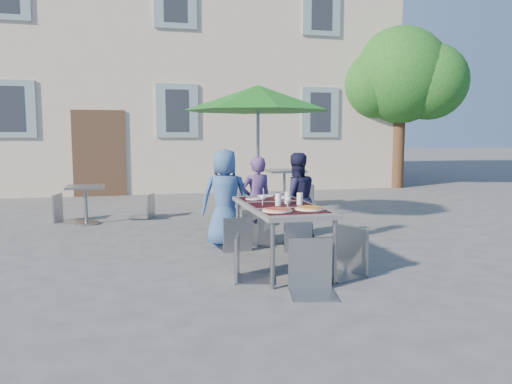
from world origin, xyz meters
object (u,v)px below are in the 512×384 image
object	(u,v)px
bg_chair_r_0	(146,192)
cafe_table_1	(284,181)
chair_2	(296,212)
patio_umbrella	(258,99)
dining_table	(280,209)
chair_4	(347,222)
chair_1	(258,205)
cafe_table_0	(86,199)
pizza_near_right	(310,208)
chair_0	(235,213)
bg_chair_l_0	(63,191)
child_1	(256,201)
bg_chair_l_1	(244,182)
chair_5	(312,234)
pizza_near_left	(277,210)
child_0	(225,198)
child_2	(296,199)
chair_3	(246,230)
bg_chair_r_1	(305,181)

from	to	relation	value
bg_chair_r_0	cafe_table_1	world-z (taller)	bg_chair_r_0
chair_2	patio_umbrella	distance (m)	2.58
dining_table	chair_4	distance (m)	0.83
chair_1	chair_4	xyz separation A→B (m)	(0.60, -1.70, 0.02)
cafe_table_0	pizza_near_right	bearing A→B (deg)	-55.89
chair_0	bg_chair_l_0	world-z (taller)	bg_chair_l_0
child_1	patio_umbrella	xyz separation A→B (m)	(0.41, 1.53, 1.54)
cafe_table_1	bg_chair_l_1	world-z (taller)	bg_chair_l_1
chair_2	chair_5	bearing A→B (deg)	-103.64
cafe_table_0	chair_5	bearing A→B (deg)	-61.00
pizza_near_left	bg_chair_l_1	size ratio (longest dim) A/B	0.34
child_0	chair_4	distance (m)	2.05
chair_2	chair_5	world-z (taller)	chair_5
chair_1	cafe_table_0	distance (m)	3.49
chair_5	cafe_table_0	bearing A→B (deg)	119.00
chair_2	bg_chair_r_0	distance (m)	3.76
chair_1	bg_chair_r_0	bearing A→B (deg)	117.93
chair_1	chair_2	xyz separation A→B (m)	(0.43, -0.42, -0.06)
pizza_near_right	chair_4	world-z (taller)	chair_4
pizza_near_right	chair_0	size ratio (longest dim) A/B	0.37
chair_5	chair_4	bearing A→B (deg)	39.90
chair_1	bg_chair_l_0	bearing A→B (deg)	137.38
dining_table	child_1	distance (m)	1.19
cafe_table_1	chair_4	bearing A→B (deg)	-99.35
child_0	child_2	bearing A→B (deg)	-176.31
pizza_near_left	chair_0	distance (m)	1.46
cafe_table_0	child_2	bearing A→B (deg)	-38.55
child_1	patio_umbrella	bearing A→B (deg)	-116.42
chair_5	chair_0	bearing A→B (deg)	100.94
child_1	chair_1	xyz separation A→B (m)	(0.02, -0.04, -0.05)
dining_table	bg_chair_r_0	bearing A→B (deg)	110.38
chair_3	chair_4	distance (m)	1.15
child_2	bg_chair_l_0	size ratio (longest dim) A/B	1.37
child_1	chair_3	size ratio (longest dim) A/B	1.35
bg_chair_r_1	chair_1	bearing A→B (deg)	-119.07
bg_chair_r_1	cafe_table_0	bearing A→B (deg)	-165.57
child_1	chair_1	distance (m)	0.06
bg_chair_l_0	bg_chair_r_1	bearing A→B (deg)	9.40
child_2	bg_chair_l_1	size ratio (longest dim) A/B	1.35
patio_umbrella	pizza_near_right	bearing A→B (deg)	-93.81
cafe_table_1	chair_5	bearing A→B (deg)	-104.45
child_2	chair_1	bearing A→B (deg)	-8.37
pizza_near_right	chair_3	size ratio (longest dim) A/B	0.36
child_2	chair_2	distance (m)	0.39
dining_table	chair_5	size ratio (longest dim) A/B	1.83
chair_0	chair_4	xyz separation A→B (m)	(0.98, -1.46, 0.08)
dining_table	chair_0	bearing A→B (deg)	111.65
pizza_near_right	child_0	xyz separation A→B (m)	(-0.65, 1.69, -0.08)
chair_1	bg_chair_l_1	xyz separation A→B (m)	(0.59, 3.53, -0.01)
chair_1	chair_2	distance (m)	0.61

